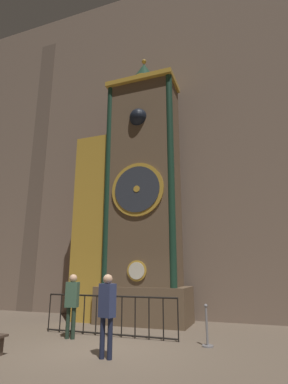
% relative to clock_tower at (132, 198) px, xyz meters
% --- Properties ---
extents(ground_plane, '(28.00, 28.00, 0.00)m').
position_rel_clock_tower_xyz_m(ground_plane, '(0.83, -3.80, -4.55)').
color(ground_plane, brown).
extents(cathedral_back_wall, '(24.00, 0.32, 15.98)m').
position_rel_clock_tower_xyz_m(cathedral_back_wall, '(0.74, 1.37, 3.43)').
color(cathedral_back_wall, '#7A6656').
rests_on(cathedral_back_wall, ground_plane).
extents(clock_tower, '(4.44, 1.81, 10.82)m').
position_rel_clock_tower_xyz_m(clock_tower, '(0.00, 0.00, 0.00)').
color(clock_tower, brown).
rests_on(clock_tower, ground_plane).
extents(railing_fence, '(4.11, 0.05, 1.11)m').
position_rel_clock_tower_xyz_m(railing_fence, '(0.24, -2.28, -3.95)').
color(railing_fence, black).
rests_on(railing_fence, ground_plane).
extents(visitor_near, '(0.38, 0.29, 1.70)m').
position_rel_clock_tower_xyz_m(visitor_near, '(-0.60, -2.94, -3.52)').
color(visitor_near, '#213427').
rests_on(visitor_near, ground_plane).
extents(visitor_far, '(0.39, 0.31, 1.72)m').
position_rel_clock_tower_xyz_m(visitor_far, '(1.20, -4.33, -3.51)').
color(visitor_far, '#1B213A').
rests_on(visitor_far, ground_plane).
extents(stanchion_post, '(0.28, 0.28, 0.99)m').
position_rel_clock_tower_xyz_m(stanchion_post, '(3.06, -2.53, -4.23)').
color(stanchion_post, gray).
rests_on(stanchion_post, ground_plane).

